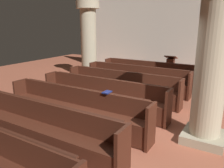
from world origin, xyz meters
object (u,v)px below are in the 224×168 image
object	(u,v)px
pew_row_3	(102,94)
pew_row_4	(75,107)
pew_row_1	(136,78)
hymn_book	(107,92)
pillar_aisle_rear	(212,59)
pew_row_5	(37,125)
lectern	(170,70)
pillar_far_side	(89,39)
pew_row_0	(148,72)
pew_row_2	(121,85)

from	to	relation	value
pew_row_3	pew_row_4	distance (m)	1.12
pew_row_1	hymn_book	distance (m)	3.29
pew_row_1	pillar_aisle_rear	world-z (taller)	pillar_aisle_rear
pew_row_5	lectern	size ratio (longest dim) A/B	3.49
pew_row_5	pillar_far_side	xyz separation A→B (m)	(-2.66, 5.30, 1.21)
pew_row_5	pew_row_3	bearing A→B (deg)	90.00
pillar_far_side	pew_row_3	bearing A→B (deg)	-48.90
pew_row_0	pew_row_4	size ratio (longest dim) A/B	1.00
pew_row_3	lectern	distance (m)	4.32
pillar_far_side	hymn_book	world-z (taller)	pillar_far_side
pew_row_2	pew_row_5	distance (m)	3.37
lectern	pillar_far_side	bearing A→B (deg)	-159.32
pew_row_2	pillar_aisle_rear	size ratio (longest dim) A/B	1.16
pew_row_4	hymn_book	world-z (taller)	hymn_book
pillar_aisle_rear	hymn_book	distance (m)	2.20
pillar_far_side	hymn_book	bearing A→B (deg)	-49.43
pillar_far_side	pew_row_4	bearing A→B (deg)	-57.49
pillar_aisle_rear	lectern	distance (m)	5.22
pew_row_4	pew_row_0	bearing A→B (deg)	90.00
pew_row_0	pew_row_3	world-z (taller)	same
pew_row_2	pew_row_5	xyz separation A→B (m)	(0.00, -3.37, 0.00)
pew_row_5	pillar_far_side	world-z (taller)	pillar_far_side
pew_row_5	lectern	bearing A→B (deg)	84.71
pillar_far_side	lectern	size ratio (longest dim) A/B	3.00
pew_row_1	pew_row_5	xyz separation A→B (m)	(0.00, -4.50, 0.00)
pew_row_0	pew_row_1	size ratio (longest dim) A/B	1.00
hymn_book	pillar_far_side	bearing A→B (deg)	130.57
pillar_far_side	pew_row_1	bearing A→B (deg)	-16.75
pillar_far_side	lectern	bearing A→B (deg)	20.68
pew_row_1	pew_row_5	distance (m)	4.50
pew_row_0	lectern	world-z (taller)	lectern
pew_row_4	lectern	size ratio (longest dim) A/B	3.49
pew_row_3	pew_row_5	size ratio (longest dim) A/B	1.00
pew_row_1	pew_row_4	distance (m)	3.37
pillar_aisle_rear	pew_row_5	bearing A→B (deg)	-144.69
pew_row_5	lectern	distance (m)	6.56
hymn_book	pew_row_5	bearing A→B (deg)	-119.62
lectern	pew_row_5	bearing A→B (deg)	-95.29
pew_row_0	pew_row_3	xyz separation A→B (m)	(0.00, -3.37, 0.00)
pew_row_0	pew_row_3	size ratio (longest dim) A/B	1.00
pew_row_0	pillar_aisle_rear	xyz separation A→B (m)	(2.71, -3.70, 1.21)
pew_row_2	pew_row_4	world-z (taller)	same
pew_row_3	pillar_aisle_rear	distance (m)	2.99
pew_row_0	pew_row_3	distance (m)	3.37
pew_row_4	pillar_far_side	world-z (taller)	pillar_far_side
pew_row_4	pillar_far_side	size ratio (longest dim) A/B	1.16
pew_row_3	lectern	bearing A→B (deg)	81.96
pew_row_2	pillar_far_side	bearing A→B (deg)	144.11
pew_row_3	pillar_aisle_rear	bearing A→B (deg)	-6.92
pillar_far_side	pew_row_0	bearing A→B (deg)	6.94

